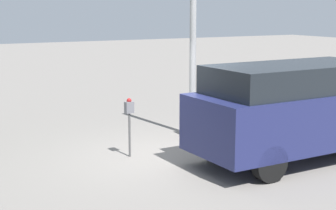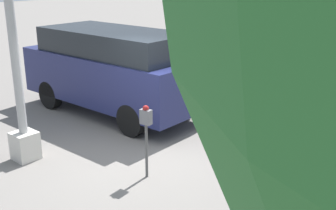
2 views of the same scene
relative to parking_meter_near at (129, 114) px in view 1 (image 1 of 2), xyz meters
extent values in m
plane|color=slate|center=(0.69, -0.42, -0.98)|extent=(80.00, 80.00, 0.00)
cylinder|color=#4C4C4C|center=(0.00, 0.00, -0.49)|extent=(0.05, 0.05, 1.00)
cube|color=slate|center=(0.00, 0.00, 0.14)|extent=(0.21, 0.14, 0.26)
sphere|color=maroon|center=(0.00, 0.00, 0.30)|extent=(0.11, 0.11, 0.11)
cube|color=beige|center=(2.27, 1.03, -0.71)|extent=(0.44, 0.44, 0.55)
cylinder|color=#9E9E9E|center=(2.27, 1.03, 1.90)|extent=(0.16, 0.16, 4.67)
cube|color=navy|center=(3.12, -1.97, -0.03)|extent=(4.90, 2.02, 1.17)
cube|color=black|center=(3.00, -1.98, 0.84)|extent=(3.93, 1.85, 0.59)
cylinder|color=black|center=(4.61, -1.10, -0.62)|extent=(0.74, 0.25, 0.74)
cylinder|color=black|center=(1.59, -1.16, -0.62)|extent=(0.74, 0.25, 0.74)
cylinder|color=black|center=(1.63, -2.85, -0.62)|extent=(0.74, 0.25, 0.74)
camera|label=1|loc=(-4.62, -10.19, 2.30)|focal=55.00mm
camera|label=2|loc=(-4.74, 4.79, 2.54)|focal=45.00mm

